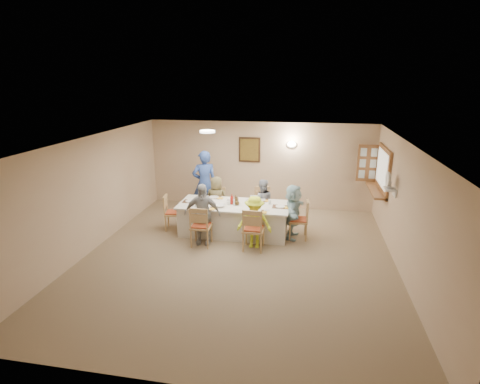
% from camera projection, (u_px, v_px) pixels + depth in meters
% --- Properties ---
extents(ground, '(7.00, 7.00, 0.00)m').
position_uv_depth(ground, '(237.00, 258.00, 7.95)').
color(ground, '#7B6A50').
extents(room_walls, '(7.00, 7.00, 7.00)m').
position_uv_depth(room_walls, '(237.00, 190.00, 7.51)').
color(room_walls, tan).
rests_on(room_walls, ground).
extents(wall_picture, '(0.62, 0.05, 0.72)m').
position_uv_depth(wall_picture, '(249.00, 150.00, 10.77)').
color(wall_picture, '#372113').
rests_on(wall_picture, room_walls).
extents(wall_sconce, '(0.26, 0.09, 0.18)m').
position_uv_depth(wall_sconce, '(292.00, 144.00, 10.48)').
color(wall_sconce, white).
rests_on(wall_sconce, room_walls).
extents(ceiling_light, '(0.36, 0.36, 0.05)m').
position_uv_depth(ceiling_light, '(207.00, 131.00, 8.82)').
color(ceiling_light, white).
rests_on(ceiling_light, room_walls).
extents(serving_hatch, '(0.06, 1.50, 1.15)m').
position_uv_depth(serving_hatch, '(383.00, 170.00, 9.22)').
color(serving_hatch, brown).
rests_on(serving_hatch, room_walls).
extents(hatch_sill, '(0.30, 1.50, 0.05)m').
position_uv_depth(hatch_sill, '(376.00, 190.00, 9.39)').
color(hatch_sill, brown).
rests_on(hatch_sill, room_walls).
extents(shutter_door, '(0.55, 0.04, 1.00)m').
position_uv_depth(shutter_door, '(368.00, 163.00, 9.98)').
color(shutter_door, brown).
rests_on(shutter_door, room_walls).
extents(fan_shelf, '(0.22, 0.36, 0.03)m').
position_uv_depth(fan_shelf, '(390.00, 189.00, 7.99)').
color(fan_shelf, white).
rests_on(fan_shelf, room_walls).
extents(desk_fan, '(0.30, 0.30, 0.28)m').
position_uv_depth(desk_fan, '(389.00, 182.00, 7.95)').
color(desk_fan, '#A5A5A8').
rests_on(desk_fan, fan_shelf).
extents(dining_table, '(2.66, 1.13, 0.76)m').
position_uv_depth(dining_table, '(234.00, 219.00, 9.14)').
color(dining_table, white).
rests_on(dining_table, ground).
extents(chair_back_left, '(0.48, 0.48, 0.89)m').
position_uv_depth(chair_back_left, '(218.00, 205.00, 9.98)').
color(chair_back_left, tan).
rests_on(chair_back_left, ground).
extents(chair_back_right, '(0.53, 0.53, 0.96)m').
position_uv_depth(chair_back_right, '(262.00, 206.00, 9.76)').
color(chair_back_right, tan).
rests_on(chair_back_right, ground).
extents(chair_front_left, '(0.47, 0.47, 0.97)m').
position_uv_depth(chair_front_left, '(201.00, 225.00, 8.46)').
color(chair_front_left, tan).
rests_on(chair_front_left, ground).
extents(chair_front_right, '(0.49, 0.49, 1.00)m').
position_uv_depth(chair_front_right, '(254.00, 228.00, 8.25)').
color(chair_front_right, tan).
rests_on(chair_front_right, ground).
extents(chair_left_end, '(0.50, 0.50, 0.90)m').
position_uv_depth(chair_left_end, '(174.00, 212.00, 9.39)').
color(chair_left_end, tan).
rests_on(chair_left_end, ground).
extents(chair_right_end, '(0.48, 0.48, 0.95)m').
position_uv_depth(chair_right_end, '(298.00, 219.00, 8.85)').
color(chair_right_end, tan).
rests_on(chair_right_end, ground).
extents(diner_back_left, '(0.62, 0.41, 1.25)m').
position_uv_depth(diner_back_left, '(217.00, 200.00, 9.81)').
color(diner_back_left, brown).
rests_on(diner_back_left, ground).
extents(diner_back_right, '(0.76, 0.68, 1.23)m').
position_uv_depth(diner_back_right, '(262.00, 202.00, 9.61)').
color(diner_back_right, '#9196A8').
rests_on(diner_back_right, ground).
extents(diner_front_left, '(0.89, 0.48, 1.43)m').
position_uv_depth(diner_front_left, '(202.00, 214.00, 8.51)').
color(diner_front_left, '#A6A6A6').
rests_on(diner_front_left, ground).
extents(diner_front_right, '(0.79, 0.47, 1.20)m').
position_uv_depth(diner_front_right, '(254.00, 222.00, 8.33)').
color(diner_front_right, '#E2F930').
rests_on(diner_front_right, ground).
extents(diner_right_end, '(1.29, 0.60, 1.32)m').
position_uv_depth(diner_right_end, '(293.00, 212.00, 8.81)').
color(diner_right_end, silver).
rests_on(diner_right_end, ground).
extents(caregiver, '(0.99, 0.93, 1.82)m').
position_uv_depth(caregiver, '(205.00, 183.00, 10.25)').
color(caregiver, '#304D9B').
rests_on(caregiver, ground).
extents(placemat_fl, '(0.36, 0.27, 0.01)m').
position_uv_depth(placemat_fl, '(205.00, 208.00, 8.74)').
color(placemat_fl, '#472B19').
rests_on(placemat_fl, dining_table).
extents(plate_fl, '(0.23, 0.23, 0.01)m').
position_uv_depth(plate_fl, '(205.00, 208.00, 8.73)').
color(plate_fl, white).
rests_on(plate_fl, dining_table).
extents(napkin_fl, '(0.14, 0.14, 0.01)m').
position_uv_depth(napkin_fl, '(212.00, 209.00, 8.66)').
color(napkin_fl, yellow).
rests_on(napkin_fl, dining_table).
extents(placemat_fr, '(0.34, 0.25, 0.01)m').
position_uv_depth(placemat_fr, '(256.00, 211.00, 8.53)').
color(placemat_fr, '#472B19').
rests_on(placemat_fr, dining_table).
extents(plate_fr, '(0.25, 0.25, 0.02)m').
position_uv_depth(plate_fr, '(256.00, 211.00, 8.53)').
color(plate_fr, white).
rests_on(plate_fr, dining_table).
extents(napkin_fr, '(0.14, 0.14, 0.01)m').
position_uv_depth(napkin_fr, '(264.00, 212.00, 8.45)').
color(napkin_fr, yellow).
rests_on(napkin_fr, dining_table).
extents(placemat_bl, '(0.34, 0.25, 0.01)m').
position_uv_depth(placemat_bl, '(214.00, 197.00, 9.53)').
color(placemat_bl, '#472B19').
rests_on(placemat_bl, dining_table).
extents(plate_bl, '(0.24, 0.24, 0.02)m').
position_uv_depth(plate_bl, '(214.00, 197.00, 9.52)').
color(plate_bl, white).
rests_on(plate_bl, dining_table).
extents(napkin_bl, '(0.13, 0.13, 0.01)m').
position_uv_depth(napkin_bl, '(220.00, 198.00, 9.45)').
color(napkin_bl, yellow).
rests_on(napkin_bl, dining_table).
extents(placemat_br, '(0.36, 0.27, 0.01)m').
position_uv_depth(placemat_br, '(261.00, 200.00, 9.32)').
color(placemat_br, '#472B19').
rests_on(placemat_br, dining_table).
extents(plate_br, '(0.24, 0.24, 0.01)m').
position_uv_depth(plate_br, '(261.00, 200.00, 9.32)').
color(plate_br, white).
rests_on(plate_br, dining_table).
extents(napkin_br, '(0.13, 0.13, 0.01)m').
position_uv_depth(napkin_br, '(268.00, 201.00, 9.24)').
color(napkin_br, yellow).
rests_on(napkin_br, dining_table).
extents(placemat_le, '(0.36, 0.27, 0.01)m').
position_uv_depth(placemat_le, '(190.00, 201.00, 9.22)').
color(placemat_le, '#472B19').
rests_on(placemat_le, dining_table).
extents(plate_le, '(0.24, 0.24, 0.01)m').
position_uv_depth(plate_le, '(190.00, 201.00, 9.21)').
color(plate_le, white).
rests_on(plate_le, dining_table).
extents(napkin_le, '(0.13, 0.13, 0.01)m').
position_uv_depth(napkin_le, '(197.00, 202.00, 9.14)').
color(napkin_le, yellow).
rests_on(napkin_le, dining_table).
extents(placemat_re, '(0.37, 0.28, 0.01)m').
position_uv_depth(placemat_re, '(280.00, 207.00, 8.84)').
color(placemat_re, '#472B19').
rests_on(placemat_re, dining_table).
extents(plate_re, '(0.22, 0.22, 0.01)m').
position_uv_depth(plate_re, '(280.00, 206.00, 8.83)').
color(plate_re, white).
rests_on(plate_re, dining_table).
extents(napkin_re, '(0.14, 0.14, 0.01)m').
position_uv_depth(napkin_re, '(288.00, 208.00, 8.76)').
color(napkin_re, yellow).
rests_on(napkin_re, dining_table).
extents(teacup_a, '(0.17, 0.17, 0.09)m').
position_uv_depth(teacup_a, '(197.00, 204.00, 8.86)').
color(teacup_a, white).
rests_on(teacup_a, dining_table).
extents(teacup_b, '(0.15, 0.15, 0.08)m').
position_uv_depth(teacup_b, '(252.00, 197.00, 9.43)').
color(teacup_b, white).
rests_on(teacup_b, dining_table).
extents(bowl_a, '(0.34, 0.34, 0.06)m').
position_uv_depth(bowl_a, '(220.00, 206.00, 8.83)').
color(bowl_a, white).
rests_on(bowl_a, dining_table).
extents(bowl_b, '(0.31, 0.31, 0.06)m').
position_uv_depth(bowl_b, '(250.00, 201.00, 9.19)').
color(bowl_b, white).
rests_on(bowl_b, dining_table).
extents(condiment_ketchup, '(0.10, 0.10, 0.25)m').
position_uv_depth(condiment_ketchup, '(232.00, 199.00, 9.00)').
color(condiment_ketchup, '#AE170E').
rests_on(condiment_ketchup, dining_table).
extents(condiment_brown, '(0.15, 0.15, 0.22)m').
position_uv_depth(condiment_brown, '(236.00, 199.00, 9.04)').
color(condiment_brown, '#402C11').
rests_on(condiment_brown, dining_table).
extents(condiment_malt, '(0.19, 0.19, 0.15)m').
position_uv_depth(condiment_malt, '(237.00, 202.00, 8.94)').
color(condiment_malt, '#402C11').
rests_on(condiment_malt, dining_table).
extents(drinking_glass, '(0.06, 0.06, 0.09)m').
position_uv_depth(drinking_glass, '(228.00, 201.00, 9.09)').
color(drinking_glass, silver).
rests_on(drinking_glass, dining_table).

